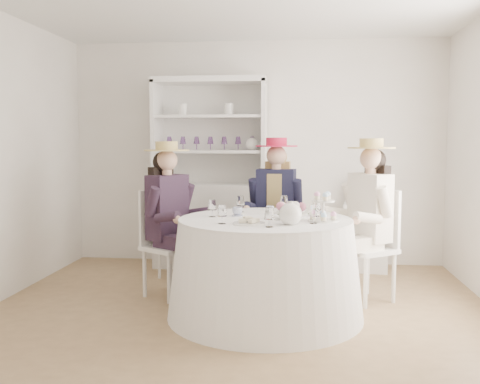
# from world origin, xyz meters

# --- Properties ---
(ground) EXTENTS (4.50, 4.50, 0.00)m
(ground) POSITION_xyz_m (0.00, 0.00, 0.00)
(ground) COLOR olive
(ground) RESTS_ON ground
(wall_back) EXTENTS (4.50, 0.00, 4.50)m
(wall_back) POSITION_xyz_m (0.00, 2.00, 1.35)
(wall_back) COLOR silver
(wall_back) RESTS_ON ground
(wall_front) EXTENTS (4.50, 0.00, 4.50)m
(wall_front) POSITION_xyz_m (0.00, -2.00, 1.35)
(wall_front) COLOR silver
(wall_front) RESTS_ON ground
(tea_table) EXTENTS (1.67, 1.67, 0.84)m
(tea_table) POSITION_xyz_m (0.23, -0.06, 0.42)
(tea_table) COLOR white
(tea_table) RESTS_ON ground
(hutch) EXTENTS (1.33, 0.53, 2.23)m
(hutch) POSITION_xyz_m (-0.52, 1.74, 0.79)
(hutch) COLOR silver
(hutch) RESTS_ON ground
(side_table) EXTENTS (0.56, 0.56, 0.78)m
(side_table) POSITION_xyz_m (1.30, 1.75, 0.39)
(side_table) COLOR silver
(side_table) RESTS_ON ground
(hatbox) EXTENTS (0.36, 0.36, 0.28)m
(hatbox) POSITION_xyz_m (1.30, 1.75, 0.92)
(hatbox) COLOR black
(hatbox) RESTS_ON side_table
(guest_left) EXTENTS (0.64, 0.60, 1.49)m
(guest_left) POSITION_xyz_m (-0.71, 0.42, 0.84)
(guest_left) COLOR silver
(guest_left) RESTS_ON ground
(guest_mid) EXTENTS (0.57, 0.59, 1.53)m
(guest_mid) POSITION_xyz_m (0.28, 1.00, 0.87)
(guest_mid) COLOR silver
(guest_mid) RESTS_ON ground
(guest_right) EXTENTS (0.65, 0.62, 1.52)m
(guest_right) POSITION_xyz_m (1.15, 0.46, 0.86)
(guest_right) COLOR silver
(guest_right) RESTS_ON ground
(spare_chair) EXTENTS (0.43, 0.43, 0.91)m
(spare_chair) POSITION_xyz_m (-0.83, 1.13, 0.49)
(spare_chair) COLOR silver
(spare_chair) RESTS_ON ground
(teacup_a) EXTENTS (0.10, 0.10, 0.07)m
(teacup_a) POSITION_xyz_m (-0.02, 0.05, 0.88)
(teacup_a) COLOR white
(teacup_a) RESTS_ON tea_table
(teacup_b) EXTENTS (0.08, 0.08, 0.07)m
(teacup_b) POSITION_xyz_m (0.26, 0.19, 0.88)
(teacup_b) COLOR white
(teacup_b) RESTS_ON tea_table
(teacup_c) EXTENTS (0.11, 0.11, 0.07)m
(teacup_c) POSITION_xyz_m (0.50, 0.07, 0.88)
(teacup_c) COLOR white
(teacup_c) RESTS_ON tea_table
(flower_bowl) EXTENTS (0.27, 0.27, 0.06)m
(flower_bowl) POSITION_xyz_m (0.44, -0.08, 0.87)
(flower_bowl) COLOR white
(flower_bowl) RESTS_ON tea_table
(flower_arrangement) EXTENTS (0.20, 0.20, 0.07)m
(flower_arrangement) POSITION_xyz_m (0.46, -0.08, 0.94)
(flower_arrangement) COLOR #D46A89
(flower_arrangement) RESTS_ON tea_table
(table_teapot) EXTENTS (0.26, 0.18, 0.19)m
(table_teapot) POSITION_xyz_m (0.45, -0.37, 0.93)
(table_teapot) COLOR white
(table_teapot) RESTS_ON tea_table
(sandwich_plate) EXTENTS (0.25, 0.25, 0.06)m
(sandwich_plate) POSITION_xyz_m (0.12, -0.39, 0.86)
(sandwich_plate) COLOR white
(sandwich_plate) RESTS_ON tea_table
(cupcake_stand) EXTENTS (0.25, 0.25, 0.23)m
(cupcake_stand) POSITION_xyz_m (0.71, -0.17, 0.93)
(cupcake_stand) COLOR white
(cupcake_stand) RESTS_ON tea_table
(stemware_set) EXTENTS (0.98, 0.98, 0.15)m
(stemware_set) POSITION_xyz_m (0.23, -0.06, 0.92)
(stemware_set) COLOR white
(stemware_set) RESTS_ON tea_table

